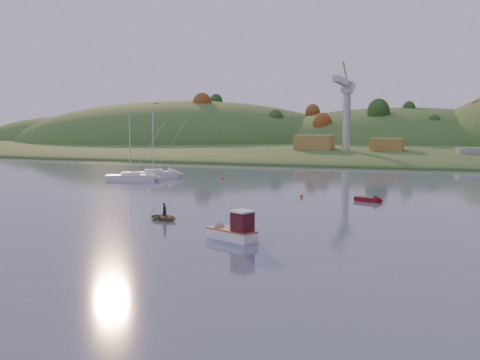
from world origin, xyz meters
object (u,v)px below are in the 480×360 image
(sailboat_near, at_px, (154,174))
(canoe, at_px, (165,217))
(red_tender, at_px, (373,200))
(fishing_boat, at_px, (228,230))
(grey_dinghy, at_px, (124,178))
(sailboat_far, at_px, (131,177))

(sailboat_near, height_order, canoe, sailboat_near)
(canoe, bearing_deg, red_tender, -30.48)
(fishing_boat, height_order, red_tender, fishing_boat)
(red_tender, bearing_deg, grey_dinghy, -177.59)
(sailboat_near, relative_size, canoe, 4.02)
(sailboat_far, relative_size, grey_dinghy, 4.12)
(red_tender, bearing_deg, sailboat_far, -175.06)
(canoe, xyz_separation_m, grey_dinghy, (-28.12, 36.15, -0.09))
(fishing_boat, distance_m, grey_dinghy, 56.94)
(fishing_boat, relative_size, grey_dinghy, 2.03)
(fishing_boat, relative_size, sailboat_near, 0.47)
(grey_dinghy, bearing_deg, canoe, -97.74)
(grey_dinghy, bearing_deg, sailboat_far, -88.47)
(fishing_boat, xyz_separation_m, red_tender, (9.01, 27.76, -0.51))
(sailboat_near, bearing_deg, grey_dinghy, -179.03)
(canoe, height_order, grey_dinghy, grey_dinghy)
(sailboat_near, xyz_separation_m, canoe, (23.87, -39.66, -0.47))
(fishing_boat, xyz_separation_m, sailboat_far, (-34.42, 39.41, -0.03))
(sailboat_near, distance_m, canoe, 46.29)
(sailboat_near, bearing_deg, sailboat_far, -135.88)
(red_tender, relative_size, grey_dinghy, 1.43)
(canoe, bearing_deg, grey_dinghy, 48.63)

